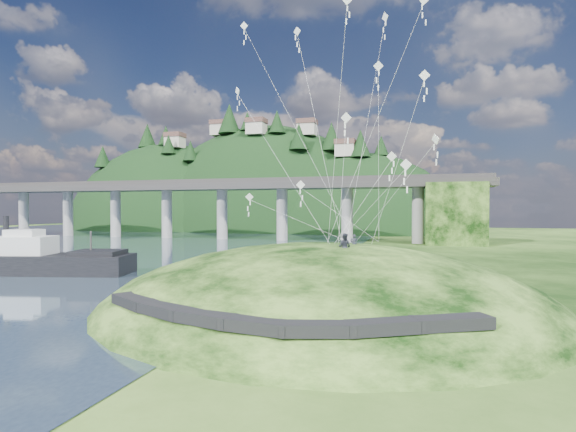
# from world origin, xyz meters

# --- Properties ---
(ground) EXTENTS (320.00, 320.00, 0.00)m
(ground) POSITION_xyz_m (0.00, 0.00, 0.00)
(ground) COLOR black
(ground) RESTS_ON ground
(grass_hill) EXTENTS (36.00, 32.00, 13.00)m
(grass_hill) POSITION_xyz_m (8.00, 2.00, -1.50)
(grass_hill) COLOR black
(grass_hill) RESTS_ON ground
(footpath) EXTENTS (22.29, 5.84, 0.83)m
(footpath) POSITION_xyz_m (7.46, -9.74, 2.08)
(footpath) COLOR black
(footpath) RESTS_ON ground
(bridge) EXTENTS (160.00, 11.00, 15.00)m
(bridge) POSITION_xyz_m (-26.46, 70.07, 9.70)
(bridge) COLOR #2D2B2B
(bridge) RESTS_ON ground
(far_ridge) EXTENTS (153.00, 70.00, 94.50)m
(far_ridge) POSITION_xyz_m (-43.58, 122.17, -7.44)
(far_ridge) COLOR black
(far_ridge) RESTS_ON ground
(work_barge) EXTENTS (20.09, 9.70, 6.79)m
(work_barge) POSITION_xyz_m (-26.97, 10.36, 1.70)
(work_barge) COLOR black
(work_barge) RESTS_ON ground
(wooden_dock) EXTENTS (13.56, 6.81, 0.98)m
(wooden_dock) POSITION_xyz_m (-2.91, 6.30, 0.43)
(wooden_dock) COLOR #3C2818
(wooden_dock) RESTS_ON ground
(kite_flyers) EXTENTS (1.12, 3.44, 1.94)m
(kite_flyers) POSITION_xyz_m (9.97, 0.65, 5.86)
(kite_flyers) COLOR #252731
(kite_flyers) RESTS_ON ground
(kite_swarm) EXTENTS (17.47, 13.69, 19.16)m
(kite_swarm) POSITION_xyz_m (9.12, 5.20, 16.78)
(kite_swarm) COLOR white
(kite_swarm) RESTS_ON ground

